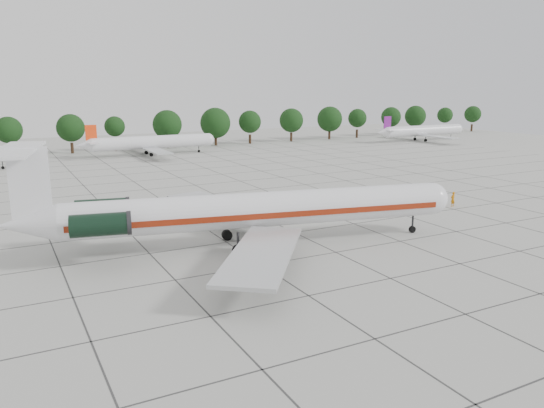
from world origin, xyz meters
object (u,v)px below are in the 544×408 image
object	(u,v)px
ground_crew	(453,199)
bg_airliner_e	(423,131)
main_airliner	(238,211)
bg_airliner_c	(152,143)

from	to	relation	value
ground_crew	bg_airliner_e	size ratio (longest dim) A/B	0.07
bg_airliner_e	main_airliner	bearing A→B (deg)	-142.09
main_airliner	bg_airliner_c	distance (m)	75.63
main_airliner	ground_crew	distance (m)	32.99
ground_crew	bg_airliner_c	world-z (taller)	bg_airliner_c
main_airliner	bg_airliner_c	world-z (taller)	main_airliner
main_airliner	ground_crew	xyz separation A→B (m)	(32.69, 3.42, -2.74)
main_airliner	bg_airliner_c	xyz separation A→B (m)	(11.69, 74.71, -0.81)
main_airliner	bg_airliner_c	size ratio (longest dim) A/B	1.58
bg_airliner_c	bg_airliner_e	size ratio (longest dim) A/B	1.00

